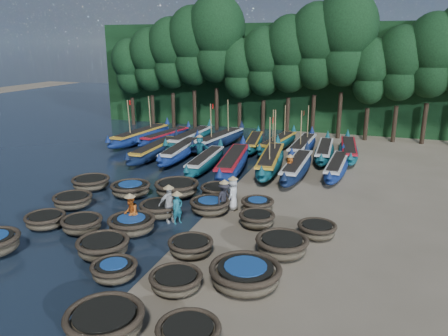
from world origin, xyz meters
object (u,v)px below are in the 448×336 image
(coracle_14, at_px, (282,245))
(fisherman_1, at_px, (177,206))
(coracle_16, at_px, (159,209))
(fisherman_3, at_px, (224,197))
(coracle_11, at_px, (82,224))
(coracle_9, at_px, (245,275))
(long_boat_4, at_px, (205,161))
(fisherman_2, at_px, (131,212))
(coracle_22, at_px, (177,188))
(long_boat_7, at_px, (297,167))
(coracle_15, at_px, (73,200))
(long_boat_3, at_px, (181,151))
(long_boat_16, at_px, (324,151))
(coracle_10, at_px, (45,220))
(coracle_23, at_px, (219,191))
(long_boat_17, at_px, (348,150))
(coracle_6, at_px, (103,247))
(coracle_3, at_px, (105,322))
(coracle_21, at_px, (131,189))
(long_boat_13, at_px, (254,143))
(fisherman_5, at_px, (200,148))
(long_boat_9, at_px, (141,136))
(fisherman_4, at_px, (169,203))
(coracle_24, at_px, (257,205))
(long_boat_6, at_px, (270,161))
(long_boat_2, at_px, (155,150))
(long_boat_8, at_px, (337,167))
(long_boat_5, at_px, (233,163))
(fisherman_6, at_px, (290,166))
(coracle_4, at_px, (188,334))
(long_boat_11, at_px, (190,138))
(coracle_8, at_px, (176,281))
(long_boat_10, at_px, (166,137))
(coracle_17, at_px, (210,206))
(long_boat_14, at_px, (278,143))
(fisherman_0, at_px, (233,193))
(long_boat_12, at_px, (220,140))
(coracle_19, at_px, (317,230))
(coracle_12, at_px, (132,224))

(coracle_14, bearing_deg, fisherman_1, 162.95)
(coracle_16, bearing_deg, fisherman_3, 26.00)
(coracle_11, bearing_deg, coracle_9, -13.85)
(long_boat_4, distance_m, fisherman_2, 10.62)
(coracle_22, distance_m, long_boat_7, 8.31)
(coracle_15, bearing_deg, long_boat_3, 83.87)
(long_boat_16, bearing_deg, coracle_10, -125.10)
(coracle_23, bearing_deg, long_boat_17, 61.77)
(coracle_6, height_order, fisherman_2, fisherman_2)
(coracle_3, relative_size, coracle_21, 0.90)
(long_boat_13, distance_m, fisherman_5, 5.50)
(coracle_10, distance_m, long_boat_9, 17.78)
(coracle_11, relative_size, fisherman_4, 1.05)
(coracle_16, height_order, long_boat_9, long_boat_9)
(coracle_24, xyz_separation_m, long_boat_6, (-1.11, 7.69, 0.22))
(fisherman_3, bearing_deg, long_boat_2, 59.63)
(long_boat_17, distance_m, fisherman_5, 11.06)
(coracle_10, height_order, long_boat_13, long_boat_13)
(coracle_9, bearing_deg, long_boat_8, 83.13)
(coracle_23, xyz_separation_m, fisherman_2, (-2.33, -5.33, 0.48))
(coracle_14, bearing_deg, long_boat_5, 117.14)
(long_boat_9, bearing_deg, coracle_16, -51.96)
(coracle_6, distance_m, coracle_24, 8.07)
(coracle_24, bearing_deg, fisherman_6, 85.45)
(coracle_3, xyz_separation_m, coracle_4, (2.47, 0.38, -0.08))
(long_boat_11, relative_size, long_boat_16, 1.13)
(coracle_8, height_order, long_boat_3, long_boat_3)
(long_boat_16, bearing_deg, coracle_4, -95.98)
(long_boat_10, bearing_deg, long_boat_2, -63.48)
(coracle_17, xyz_separation_m, long_boat_14, (0.40, 14.31, 0.13))
(coracle_6, bearing_deg, coracle_17, 67.00)
(coracle_16, distance_m, fisherman_0, 3.77)
(long_boat_12, xyz_separation_m, long_boat_14, (4.74, 0.49, -0.05))
(long_boat_10, xyz_separation_m, long_boat_13, (7.67, 0.32, -0.02))
(long_boat_13, distance_m, fisherman_2, 17.25)
(long_boat_13, bearing_deg, fisherman_3, -89.37)
(long_boat_11, bearing_deg, coracle_9, -59.51)
(coracle_16, xyz_separation_m, long_boat_17, (8.02, 14.98, 0.12))
(long_boat_10, relative_size, fisherman_4, 3.81)
(coracle_19, distance_m, long_boat_16, 14.08)
(long_boat_7, distance_m, long_boat_13, 7.72)
(coracle_24, bearing_deg, coracle_16, -153.38)
(coracle_12, distance_m, long_boat_13, 17.52)
(coracle_16, relative_size, long_boat_17, 0.25)
(coracle_3, bearing_deg, long_boat_6, 88.00)
(long_boat_7, height_order, long_boat_14, long_boat_14)
(fisherman_3, bearing_deg, coracle_9, -139.19)
(coracle_22, bearing_deg, long_boat_11, 109.72)
(long_boat_17, bearing_deg, fisherman_1, -118.99)
(coracle_22, bearing_deg, fisherman_2, -90.34)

